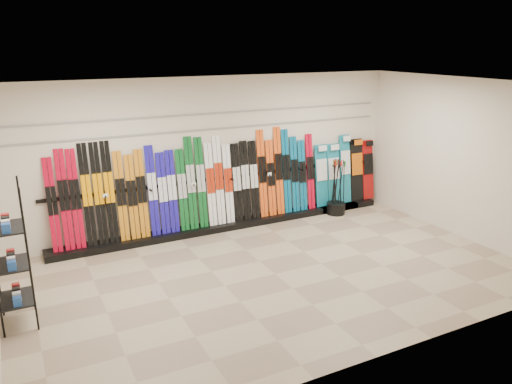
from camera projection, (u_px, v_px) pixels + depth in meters
name	position (u px, v px, depth m)	size (l,w,h in m)	color
floor	(275.00, 274.00, 8.08)	(8.00, 8.00, 0.00)	gray
back_wall	(214.00, 154.00, 9.78)	(8.00, 8.00, 0.00)	beige
right_wall	(462.00, 159.00, 9.38)	(5.00, 5.00, 0.00)	beige
ceiling	(277.00, 86.00, 7.22)	(8.00, 8.00, 0.00)	silver
ski_rack_base	(230.00, 224.00, 10.11)	(8.00, 0.40, 0.12)	black
skis	(195.00, 186.00, 9.61)	(5.38, 0.29, 1.83)	#B90420
snowboards	(345.00, 172.00, 11.19)	(1.57, 0.23, 1.52)	#14728C
accessory_rack	(11.00, 256.00, 6.41)	(0.40, 0.60, 1.94)	black
pole_bin	(336.00, 208.00, 10.89)	(0.40, 0.40, 0.25)	black
ski_poles	(337.00, 187.00, 10.77)	(0.26, 0.34, 1.18)	black
slatwall_rail_0	(214.00, 129.00, 9.62)	(7.60, 0.02, 0.03)	gray
slatwall_rail_1	(214.00, 113.00, 9.53)	(7.60, 0.02, 0.03)	gray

